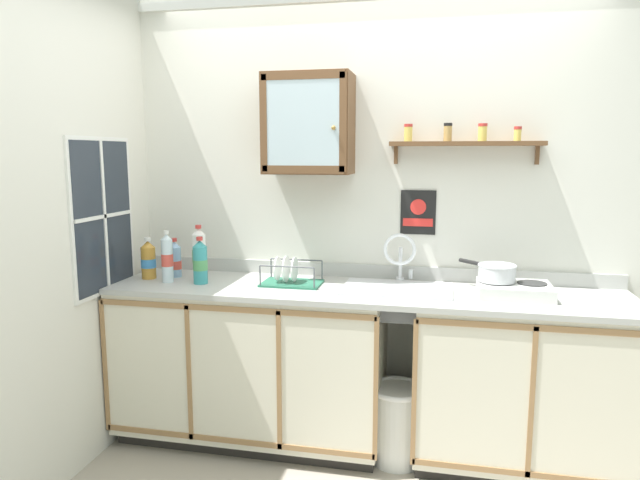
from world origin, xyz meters
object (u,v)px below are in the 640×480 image
at_px(bottle_detergent_teal_2, 200,262).
at_px(bottle_opaque_white_3, 199,254).
at_px(bottle_water_clear_1, 167,258).
at_px(dish_rack, 290,278).
at_px(hot_plate_stove, 514,290).
at_px(saucepan, 496,272).
at_px(wall_cabinet, 309,124).
at_px(sink, 397,294).
at_px(bottle_juice_amber_0, 148,260).
at_px(trash_bin, 397,422).
at_px(warning_sign, 418,213).
at_px(bottle_water_blue_4, 175,260).

distance_m(bottle_detergent_teal_2, bottle_opaque_white_3, 0.11).
xyz_separation_m(bottle_water_clear_1, dish_rack, (0.70, 0.09, -0.10)).
bearing_deg(hot_plate_stove, bottle_opaque_white_3, 179.09).
bearing_deg(saucepan, wall_cabinet, 173.13).
height_order(sink, bottle_detergent_teal_2, sink).
bearing_deg(saucepan, hot_plate_stove, -14.88).
xyz_separation_m(saucepan, bottle_juice_amber_0, (-1.96, -0.04, -0.01)).
bearing_deg(trash_bin, warning_sign, 79.80).
bearing_deg(warning_sign, dish_rack, -158.83).
height_order(bottle_water_clear_1, warning_sign, warning_sign).
bearing_deg(saucepan, bottle_detergent_teal_2, -176.65).
bearing_deg(hot_plate_stove, bottle_juice_amber_0, -179.66).
distance_m(hot_plate_stove, bottle_opaque_white_3, 1.76).
xyz_separation_m(hot_plate_stove, bottle_water_blue_4, (-1.93, 0.06, 0.07)).
distance_m(sink, saucepan, 0.53).
distance_m(sink, bottle_detergent_teal_2, 1.12).
height_order(bottle_water_blue_4, wall_cabinet, wall_cabinet).
distance_m(saucepan, trash_bin, 0.97).
bearing_deg(sink, hot_plate_stove, -2.84).
distance_m(bottle_detergent_teal_2, bottle_water_blue_4, 0.26).
bearing_deg(bottle_water_clear_1, saucepan, 3.16).
distance_m(warning_sign, trash_bin, 1.17).
bearing_deg(bottle_water_blue_4, trash_bin, -6.60).
relative_size(saucepan, bottle_detergent_teal_2, 1.09).
bearing_deg(bottle_opaque_white_3, bottle_detergent_teal_2, -63.32).
bearing_deg(wall_cabinet, bottle_opaque_white_3, -169.14).
height_order(bottle_detergent_teal_2, bottle_opaque_white_3, bottle_opaque_white_3).
relative_size(bottle_detergent_teal_2, wall_cabinet, 0.48).
xyz_separation_m(saucepan, bottle_water_clear_1, (-1.81, -0.10, 0.02)).
relative_size(bottle_detergent_teal_2, dish_rack, 0.81).
distance_m(bottle_juice_amber_0, bottle_water_clear_1, 0.17).
xyz_separation_m(bottle_opaque_white_3, warning_sign, (1.24, 0.26, 0.24)).
height_order(saucepan, bottle_detergent_teal_2, bottle_detergent_teal_2).
height_order(bottle_water_clear_1, bottle_opaque_white_3, bottle_opaque_white_3).
distance_m(bottle_opaque_white_3, trash_bin, 1.46).
bearing_deg(trash_bin, bottle_juice_amber_0, 176.93).
distance_m(sink, bottle_juice_amber_0, 1.46).
relative_size(saucepan, dish_rack, 0.88).
distance_m(bottle_juice_amber_0, bottle_water_blue_4, 0.15).
bearing_deg(hot_plate_stove, bottle_detergent_teal_2, -177.64).
xyz_separation_m(bottle_opaque_white_3, trash_bin, (1.17, -0.12, -0.86)).
height_order(sink, hot_plate_stove, sink).
relative_size(sink, bottle_juice_amber_0, 2.40).
relative_size(sink, bottle_water_clear_1, 1.97).
distance_m(bottle_water_clear_1, trash_bin, 1.57).
bearing_deg(trash_bin, bottle_water_blue_4, 173.40).
bearing_deg(bottle_water_blue_4, hot_plate_stove, -1.92).
bearing_deg(bottle_water_blue_4, bottle_opaque_white_3, -11.91).
bearing_deg(trash_bin, saucepan, 13.33).
xyz_separation_m(sink, warning_sign, (0.09, 0.25, 0.42)).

